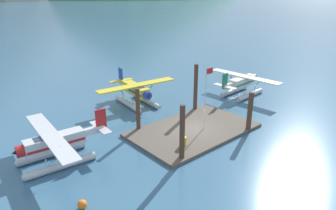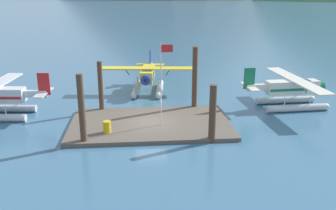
% 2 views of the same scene
% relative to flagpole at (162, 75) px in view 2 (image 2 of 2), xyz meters
% --- Properties ---
extents(ground_plane, '(1200.00, 1200.00, 0.00)m').
position_rel_flagpole_xyz_m(ground_plane, '(-0.94, 0.72, -4.29)').
color(ground_plane, '#38607F').
extents(dock_platform, '(12.72, 7.85, 0.30)m').
position_rel_flagpole_xyz_m(dock_platform, '(-0.94, 0.72, -4.14)').
color(dock_platform, brown).
rests_on(dock_platform, ground).
extents(piling_near_left, '(0.45, 0.45, 5.09)m').
position_rel_flagpole_xyz_m(piling_near_left, '(-5.76, -2.66, -1.74)').
color(piling_near_left, '#4C3323').
rests_on(piling_near_left, ground).
extents(piling_near_right, '(0.50, 0.50, 4.23)m').
position_rel_flagpole_xyz_m(piling_near_right, '(3.30, -3.00, -2.17)').
color(piling_near_right, '#4C3323').
rests_on(piling_near_right, ground).
extents(piling_far_left, '(0.43, 0.43, 4.59)m').
position_rel_flagpole_xyz_m(piling_far_left, '(-5.12, 4.48, -1.99)').
color(piling_far_left, '#4C3323').
rests_on(piling_far_left, ground).
extents(piling_far_right, '(0.47, 0.47, 5.72)m').
position_rel_flagpole_xyz_m(piling_far_right, '(3.21, 4.52, -1.43)').
color(piling_far_right, '#4C3323').
rests_on(piling_far_right, ground).
extents(flagpole, '(0.95, 0.10, 6.46)m').
position_rel_flagpole_xyz_m(flagpole, '(0.00, 0.00, 0.00)').
color(flagpole, silver).
rests_on(flagpole, dock_platform).
extents(fuel_drum, '(0.62, 0.62, 0.88)m').
position_rel_flagpole_xyz_m(fuel_drum, '(-4.23, -1.26, -3.55)').
color(fuel_drum, gold).
rests_on(fuel_drum, dock_platform).
extents(seaplane_yellow_bow_centre, '(10.49, 7.95, 3.84)m').
position_rel_flagpole_xyz_m(seaplane_yellow_bow_centre, '(-0.77, 10.90, -2.71)').
color(seaplane_yellow_bow_centre, '#B7BABF').
rests_on(seaplane_yellow_bow_centre, ground).
extents(seaplane_cream_stbd_fwd, '(7.98, 10.46, 3.84)m').
position_rel_flagpole_xyz_m(seaplane_cream_stbd_fwd, '(12.26, 4.36, -2.71)').
color(seaplane_cream_stbd_fwd, '#B7BABF').
rests_on(seaplane_cream_stbd_fwd, ground).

